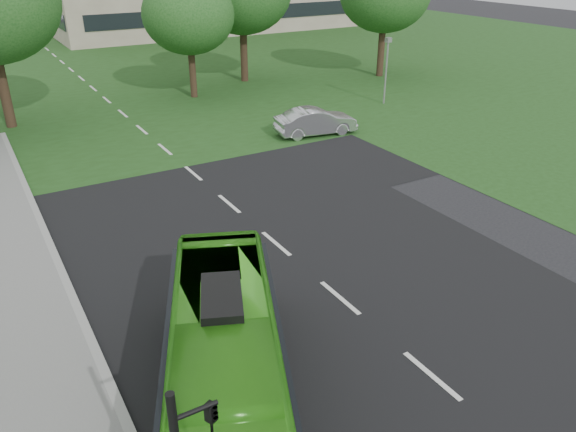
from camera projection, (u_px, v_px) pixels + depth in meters
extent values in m
plane|color=black|center=(381.00, 333.00, 15.69)|extent=(160.00, 160.00, 0.00)
cube|color=black|center=(153.00, 139.00, 31.18)|extent=(14.00, 120.00, 0.01)
cube|color=black|center=(193.00, 173.00, 26.53)|extent=(80.00, 12.00, 0.01)
cube|color=silver|center=(186.00, 167.00, 27.30)|extent=(0.15, 90.00, 0.01)
cube|color=#1F4416|center=(64.00, 64.00, 50.55)|extent=(120.00, 60.00, 0.01)
cylinder|color=black|center=(5.00, 95.00, 32.45)|extent=(0.58, 0.58, 3.85)
cylinder|color=black|center=(193.00, 75.00, 39.05)|extent=(0.46, 0.46, 3.09)
ellipsoid|color=#184818|center=(188.00, 14.00, 37.30)|extent=(6.14, 6.14, 5.22)
cylinder|color=black|center=(244.00, 57.00, 43.52)|extent=(0.56, 0.56, 3.70)
cylinder|color=black|center=(381.00, 54.00, 45.24)|extent=(0.54, 0.54, 3.57)
imported|color=#379D1A|center=(226.00, 380.00, 12.03)|extent=(6.02, 10.05, 2.77)
imported|color=#BCBBC1|center=(316.00, 122.00, 31.62)|extent=(4.81, 2.35, 1.52)
cylinder|color=black|center=(196.00, 411.00, 7.59)|extent=(0.64, 0.07, 0.07)
imported|color=black|center=(213.00, 429.00, 7.89)|extent=(0.21, 0.23, 0.92)
cylinder|color=gray|center=(386.00, 73.00, 37.21)|extent=(0.12, 0.12, 4.08)
cube|color=gray|center=(388.00, 40.00, 36.27)|extent=(0.45, 0.42, 0.31)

